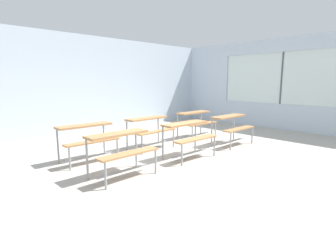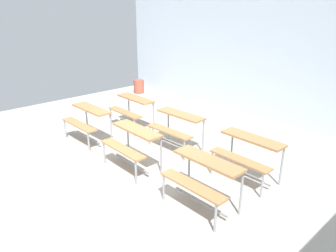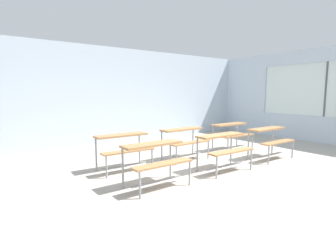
# 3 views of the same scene
# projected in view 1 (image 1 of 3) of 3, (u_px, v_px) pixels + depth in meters

# --- Properties ---
(ground) EXTENTS (10.00, 9.00, 0.05)m
(ground) POSITION_uv_depth(u_px,v_px,m) (193.00, 164.00, 5.21)
(ground) COLOR #ADA89E
(wall_back) EXTENTS (10.00, 0.12, 3.00)m
(wall_back) POSITION_uv_depth(u_px,v_px,m) (85.00, 85.00, 8.17)
(wall_back) COLOR silver
(wall_back) RESTS_ON ground
(wall_right) EXTENTS (0.12, 9.00, 3.00)m
(wall_right) POSITION_uv_depth(u_px,v_px,m) (301.00, 86.00, 8.26)
(wall_right) COLOR silver
(wall_right) RESTS_ON ground
(desk_bench_r0c0) EXTENTS (1.11, 0.61, 0.74)m
(desk_bench_r0c0) POSITION_uv_depth(u_px,v_px,m) (121.00, 144.00, 4.38)
(desk_bench_r0c0) COLOR #A87547
(desk_bench_r0c0) RESTS_ON ground
(desk_bench_r0c1) EXTENTS (1.11, 0.61, 0.74)m
(desk_bench_r0c1) POSITION_uv_depth(u_px,v_px,m) (189.00, 132.00, 5.48)
(desk_bench_r0c1) COLOR #A87547
(desk_bench_r0c1) RESTS_ON ground
(desk_bench_r0c2) EXTENTS (1.10, 0.59, 0.74)m
(desk_bench_r0c2) POSITION_uv_depth(u_px,v_px,m) (232.00, 123.00, 6.61)
(desk_bench_r0c2) COLOR #A87547
(desk_bench_r0c2) RESTS_ON ground
(desk_bench_r1c0) EXTENTS (1.11, 0.61, 0.74)m
(desk_bench_r1c0) POSITION_uv_depth(u_px,v_px,m) (87.00, 134.00, 5.23)
(desk_bench_r1c0) COLOR #A87547
(desk_bench_r1c0) RESTS_ON ground
(desk_bench_r1c1) EXTENTS (1.12, 0.62, 0.74)m
(desk_bench_r1c1) POSITION_uv_depth(u_px,v_px,m) (150.00, 125.00, 6.27)
(desk_bench_r1c1) COLOR #A87547
(desk_bench_r1c1) RESTS_ON ground
(desk_bench_r1c2) EXTENTS (1.11, 0.60, 0.74)m
(desk_bench_r1c2) POSITION_uv_depth(u_px,v_px,m) (196.00, 118.00, 7.42)
(desk_bench_r1c2) COLOR #A87547
(desk_bench_r1c2) RESTS_ON ground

